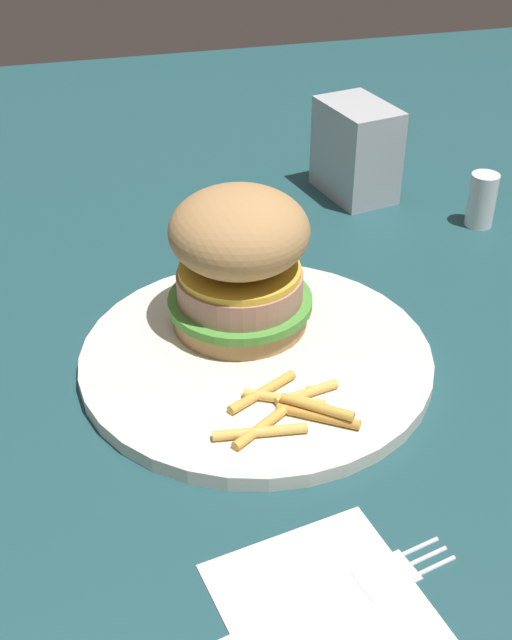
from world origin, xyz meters
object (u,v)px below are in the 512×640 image
Objects in this scene: plate at (256,358)px; fork at (326,600)px; napkin_dispenser at (356,150)px; sandwich at (239,260)px; fries_pile at (286,409)px; napkin at (323,604)px; salt_shaker at (482,200)px.

fork is (-0.02, -0.22, -0.00)m from plate.
plate is at bearing 134.59° from napkin_dispenser.
sandwich is 0.28m from fork.
sandwich reaches higher than fries_pile.
napkin is (-0.02, -0.27, -0.07)m from sandwich.
napkin_dispenser reaches higher than salt_shaker.
fork is at bearing -127.06° from salt_shaker.
fork reaches higher than napkin.
plate is 2.75× the size of napkin_dispenser.
fries_pile is 1.86× the size of salt_shaker.
napkin_dispenser reaches higher than fork.
plate is at bearing -148.75° from salt_shaker.
napkin is 2.00× the size of salt_shaker.
napkin_dispenser is (0.18, 0.35, 0.03)m from fries_pile.
fries_pile is 0.15m from fork.
sandwich is 0.68× the size of fork.
sandwich is at bearing 91.84° from fries_pile.
salt_shaker reaches higher than fork.
plate is at bearing 85.22° from fork.
salt_shaker is (0.30, 0.39, 0.02)m from fork.
napkin_dispenser reaches higher than plate.
fries_pile is 0.15m from napkin.
napkin_dispenser is 1.80× the size of salt_shaker.
sandwich is at bearing 86.05° from napkin.
fork is at bearing 146.39° from napkin_dispenser.
salt_shaker is at bearing 31.25° from plate.
plate is 2.66× the size of fries_pile.
sandwich reaches higher than napkin_dispenser.
napkin_dispenser is 0.14m from salt_shaker.
plate is 2.35× the size of sandwich.
salt_shaker is at bearing 41.52° from fries_pile.
sandwich reaches higher than napkin.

